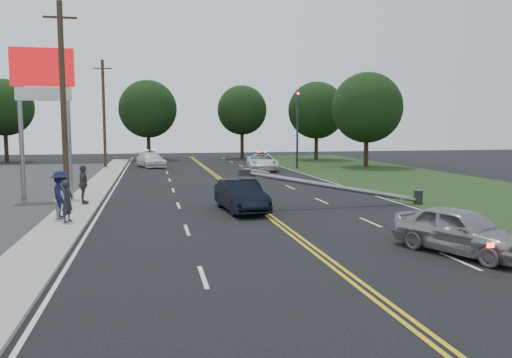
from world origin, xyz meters
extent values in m
plane|color=black|center=(0.00, 0.00, 0.00)|extent=(120.00, 120.00, 0.00)
cube|color=#A39E94|center=(-8.40, 10.00, 0.06)|extent=(1.80, 70.00, 0.12)
cube|color=black|center=(13.50, 10.00, 0.01)|extent=(12.00, 80.00, 0.01)
cube|color=gold|center=(0.00, 10.00, 0.01)|extent=(0.36, 80.00, 0.00)
cylinder|color=gray|center=(-11.70, 14.00, 3.50)|extent=(0.24, 0.24, 7.00)
cylinder|color=gray|center=(-9.30, 14.00, 3.50)|extent=(0.24, 0.24, 7.00)
cube|color=#A80B0F|center=(-10.50, 14.00, 7.00)|extent=(3.20, 0.35, 2.00)
cube|color=white|center=(-10.50, 14.00, 5.60)|extent=(2.80, 0.30, 0.70)
cylinder|color=#2D2D30|center=(8.30, 30.00, 3.50)|extent=(0.20, 0.20, 7.00)
cube|color=#2D2D30|center=(8.30, 30.00, 6.60)|extent=(0.28, 0.28, 0.90)
sphere|color=#FF0C07|center=(8.30, 29.84, 6.90)|extent=(0.22, 0.22, 0.22)
cylinder|color=#2D2D30|center=(8.10, 8.00, 0.35)|extent=(0.44, 0.44, 0.70)
cylinder|color=gray|center=(3.67, 8.00, 0.98)|extent=(8.90, 0.24, 1.80)
cube|color=#2D2D30|center=(-0.76, 8.00, 1.76)|extent=(0.55, 0.32, 0.30)
cylinder|color=#382619|center=(-9.20, 12.00, 5.00)|extent=(0.28, 0.28, 10.00)
cube|color=#382619|center=(-9.20, 12.00, 9.20)|extent=(1.60, 0.10, 0.10)
cylinder|color=#382619|center=(-9.20, 34.00, 5.00)|extent=(0.28, 0.28, 10.00)
cube|color=#382619|center=(-9.20, 34.00, 9.20)|extent=(1.60, 0.10, 0.10)
cylinder|color=black|center=(-20.60, 44.78, 1.73)|extent=(0.44, 0.44, 3.46)
sphere|color=black|center=(-20.60, 44.78, 5.97)|extent=(6.20, 6.20, 6.20)
cylinder|color=black|center=(-5.27, 45.71, 1.72)|extent=(0.44, 0.44, 3.45)
sphere|color=black|center=(-5.27, 45.71, 5.93)|extent=(6.75, 6.75, 6.75)
cylinder|color=black|center=(5.92, 45.60, 1.70)|extent=(0.44, 0.44, 3.41)
sphere|color=black|center=(5.92, 45.60, 5.87)|extent=(6.00, 6.00, 6.00)
cylinder|color=black|center=(14.07, 41.55, 1.68)|extent=(0.44, 0.44, 3.35)
sphere|color=black|center=(14.07, 41.55, 5.77)|extent=(6.67, 6.67, 6.67)
cylinder|color=black|center=(15.31, 30.30, 1.65)|extent=(0.44, 0.44, 3.30)
sphere|color=black|center=(15.31, 30.30, 5.68)|extent=(6.73, 6.73, 6.73)
imported|color=black|center=(-0.96, 7.75, 0.73)|extent=(2.01, 4.54, 1.45)
imported|color=gray|center=(4.25, -1.19, 0.72)|extent=(3.21, 4.55, 1.44)
imported|color=white|center=(4.65, 28.55, 0.75)|extent=(3.13, 5.65, 1.50)
imported|color=silver|center=(-5.05, 34.16, 0.71)|extent=(3.27, 5.24, 1.42)
imported|color=#24232A|center=(-8.22, 5.94, 0.95)|extent=(0.57, 0.70, 1.66)
imported|color=#B8B8BD|center=(-8.60, 7.03, 0.92)|extent=(0.61, 0.78, 1.59)
imported|color=#161938|center=(-8.63, 6.97, 1.10)|extent=(1.02, 1.40, 1.95)
imported|color=#4F463F|center=(-8.23, 10.82, 1.07)|extent=(0.58, 1.16, 1.90)
camera|label=1|loc=(-4.93, -14.54, 3.87)|focal=35.00mm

